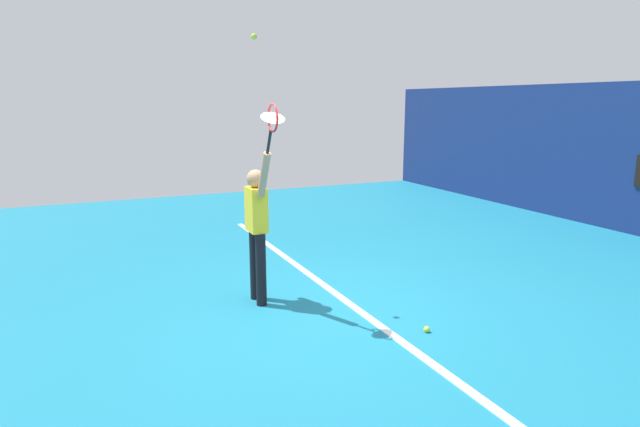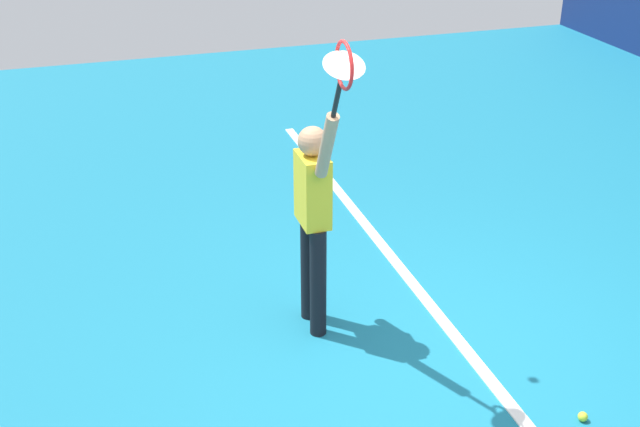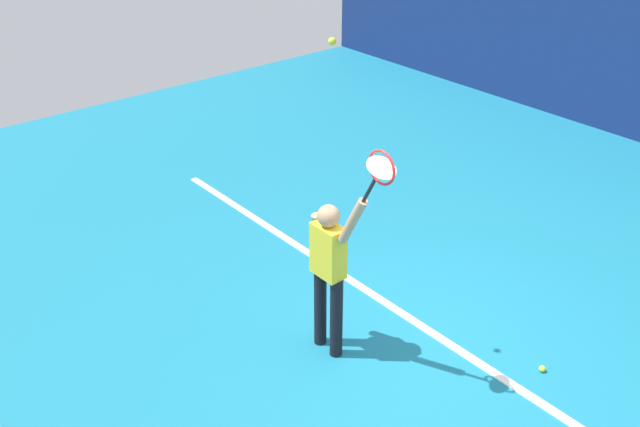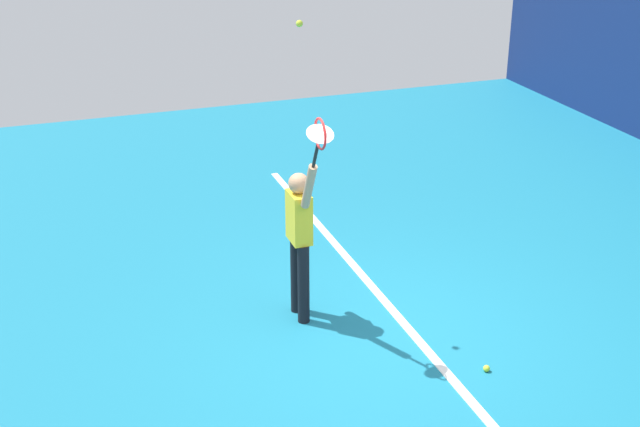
# 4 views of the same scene
# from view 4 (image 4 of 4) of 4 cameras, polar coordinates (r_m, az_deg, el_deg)

# --- Properties ---
(ground_plane) EXTENTS (18.00, 18.00, 0.00)m
(ground_plane) POSITION_cam_4_polar(r_m,az_deg,el_deg) (9.31, 3.82, -8.00)
(ground_plane) COLOR teal
(court_baseline) EXTENTS (10.00, 0.10, 0.01)m
(court_baseline) POSITION_cam_4_polar(r_m,az_deg,el_deg) (9.44, 5.84, -7.56)
(court_baseline) COLOR white
(court_baseline) RESTS_ON ground_plane
(tennis_player) EXTENTS (0.75, 0.31, 1.95)m
(tennis_player) POSITION_cam_4_polar(r_m,az_deg,el_deg) (9.16, -1.34, -1.32)
(tennis_player) COLOR black
(tennis_player) RESTS_ON ground_plane
(tennis_racket) EXTENTS (0.43, 0.27, 0.62)m
(tennis_racket) POSITION_cam_4_polar(r_m,az_deg,el_deg) (8.12, -0.03, 5.12)
(tennis_racket) COLOR black
(tennis_ball) EXTENTS (0.07, 0.07, 0.07)m
(tennis_ball) POSITION_cam_4_polar(r_m,az_deg,el_deg) (8.48, -1.37, 12.46)
(tennis_ball) COLOR #CCE033
(spare_ball) EXTENTS (0.07, 0.07, 0.07)m
(spare_ball) POSITION_cam_4_polar(r_m,az_deg,el_deg) (8.84, 10.97, -10.04)
(spare_ball) COLOR #CCE033
(spare_ball) RESTS_ON ground_plane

